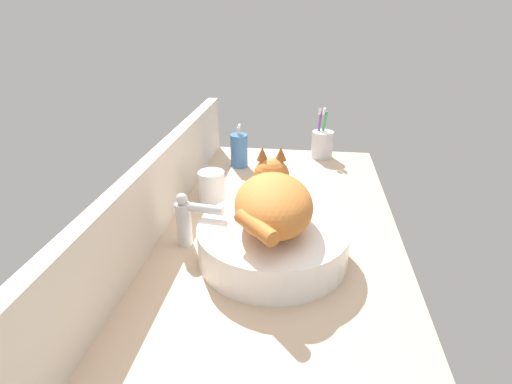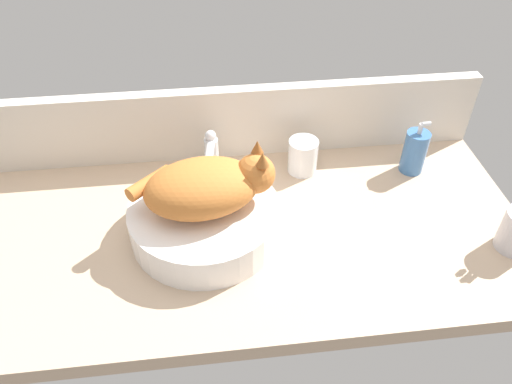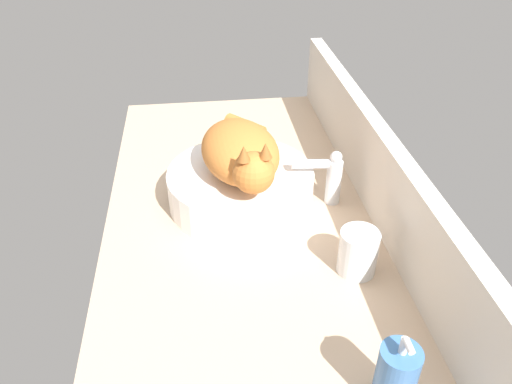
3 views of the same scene
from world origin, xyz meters
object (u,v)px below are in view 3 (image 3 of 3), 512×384
(soap_dispenser, at_px, (396,378))
(water_glass, at_px, (358,254))
(faucet, at_px, (329,175))
(sink_basin, at_px, (241,187))
(cat, at_px, (242,153))

(soap_dispenser, relative_size, water_glass, 1.61)
(faucet, bearing_deg, water_glass, -0.15)
(sink_basin, relative_size, faucet, 2.50)
(soap_dispenser, bearing_deg, cat, -162.74)
(sink_basin, bearing_deg, soap_dispenser, 17.11)
(soap_dispenser, bearing_deg, sink_basin, -162.89)
(cat, height_order, soap_dispenser, cat)
(sink_basin, relative_size, cat, 1.05)
(sink_basin, distance_m, soap_dispenser, 0.58)
(soap_dispenser, height_order, water_glass, soap_dispenser)
(sink_basin, xyz_separation_m, soap_dispenser, (0.55, 0.17, 0.02))
(faucet, height_order, soap_dispenser, soap_dispenser)
(sink_basin, xyz_separation_m, water_glass, (0.26, 0.20, -0.00))
(sink_basin, xyz_separation_m, cat, (0.01, 0.00, 0.10))
(faucet, height_order, water_glass, faucet)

